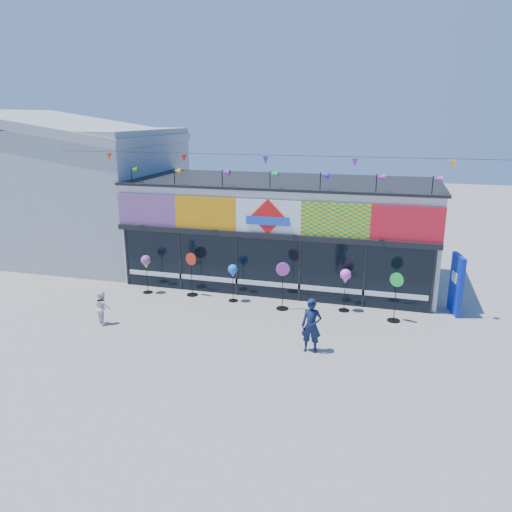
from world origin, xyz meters
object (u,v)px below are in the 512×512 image
at_px(spinner_2, 233,272).
at_px(spinner_4, 345,278).
at_px(spinner_1, 192,273).
at_px(adult_man, 311,326).
at_px(blue_sign, 456,284).
at_px(child, 103,307).
at_px(spinner_0, 146,263).
at_px(spinner_5, 395,296).
at_px(spinner_3, 283,285).

bearing_deg(spinner_2, spinner_4, 1.86).
bearing_deg(spinner_1, adult_man, -33.96).
distance_m(blue_sign, adult_man, 6.03).
bearing_deg(child, spinner_2, -100.16).
distance_m(spinner_0, spinner_5, 9.19).
bearing_deg(spinner_1, blue_sign, 4.81).
bearing_deg(child, blue_sign, -121.93).
relative_size(spinner_4, adult_man, 0.96).
relative_size(blue_sign, spinner_3, 1.21).
bearing_deg(spinner_5, spinner_4, 164.22).
xyz_separation_m(spinner_5, adult_man, (-2.30, -2.93, -0.09)).
height_order(blue_sign, spinner_0, blue_sign).
xyz_separation_m(blue_sign, adult_man, (-4.28, -4.24, -0.24)).
bearing_deg(spinner_0, blue_sign, 5.04).
relative_size(spinner_2, spinner_4, 0.92).
xyz_separation_m(spinner_0, spinner_5, (9.18, -0.32, -0.31)).
xyz_separation_m(spinner_4, spinner_5, (1.69, -0.48, -0.33)).
bearing_deg(spinner_0, spinner_1, 6.30).
bearing_deg(spinner_2, child, -138.32).
height_order(blue_sign, spinner_2, blue_sign).
xyz_separation_m(blue_sign, spinner_1, (-9.40, -0.79, -0.16)).
distance_m(spinner_2, spinner_4, 4.04).
bearing_deg(spinner_4, adult_man, -100.07).
bearing_deg(spinner_1, spinner_4, -0.38).
height_order(spinner_4, spinner_5, spinner_5).
distance_m(blue_sign, spinner_3, 5.93).
relative_size(blue_sign, spinner_5, 1.23).
height_order(spinner_0, spinner_5, spinner_5).
relative_size(spinner_2, spinner_3, 0.82).
height_order(blue_sign, spinner_1, blue_sign).
bearing_deg(spinner_0, spinner_2, 0.43).
height_order(spinner_0, spinner_4, spinner_4).
bearing_deg(blue_sign, spinner_2, 175.46).
height_order(adult_man, child, adult_man).
bearing_deg(spinner_4, child, -156.78).
height_order(spinner_5, adult_man, spinner_5).
xyz_separation_m(blue_sign, spinner_0, (-11.17, -0.99, 0.16)).
relative_size(spinner_0, adult_man, 0.94).
bearing_deg(adult_man, spinner_3, 116.58).
relative_size(spinner_0, spinner_4, 0.98).
xyz_separation_m(spinner_1, spinner_5, (7.41, -0.52, 0.01)).
distance_m(blue_sign, spinner_1, 9.44).
bearing_deg(spinner_1, spinner_2, -5.72).
bearing_deg(spinner_0, spinner_5, -2.00).
height_order(spinner_4, adult_man, adult_man).
height_order(spinner_0, adult_man, adult_man).
xyz_separation_m(spinner_2, child, (-3.47, -3.09, -0.57)).
distance_m(spinner_0, spinner_4, 7.49).
bearing_deg(spinner_4, blue_sign, 12.70).
bearing_deg(spinner_2, adult_man, -43.71).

